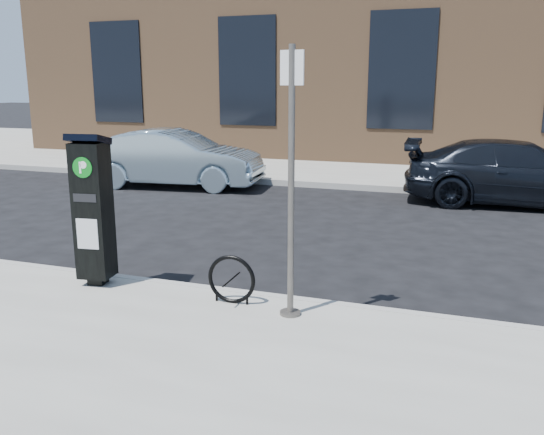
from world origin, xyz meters
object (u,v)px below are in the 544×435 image
at_px(car_dark, 518,173).
at_px(car_silver, 175,158).
at_px(parking_kiosk, 93,208).
at_px(bike_rack, 231,280).
at_px(sign_pole, 291,187).

bearing_deg(car_dark, car_silver, 90.07).
bearing_deg(parking_kiosk, car_silver, 103.83).
height_order(parking_kiosk, car_dark, parking_kiosk).
height_order(bike_rack, car_silver, car_silver).
bearing_deg(car_dark, parking_kiosk, 142.40).
height_order(parking_kiosk, car_silver, parking_kiosk).
relative_size(sign_pole, bike_rack, 4.94).
distance_m(parking_kiosk, bike_rack, 1.98).
distance_m(car_silver, car_dark, 8.22).
bearing_deg(bike_rack, car_dark, 64.34).
height_order(parking_kiosk, sign_pole, sign_pole).
xyz_separation_m(bike_rack, car_silver, (-4.73, 7.35, 0.31)).
distance_m(parking_kiosk, car_dark, 9.42).
bearing_deg(car_dark, bike_rack, 152.90).
bearing_deg(sign_pole, parking_kiosk, -177.94).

